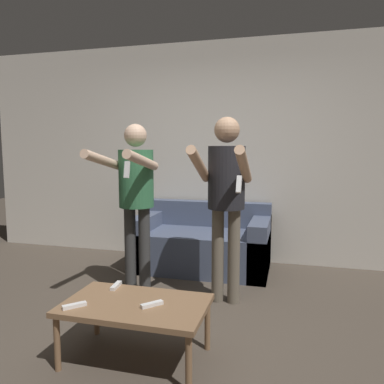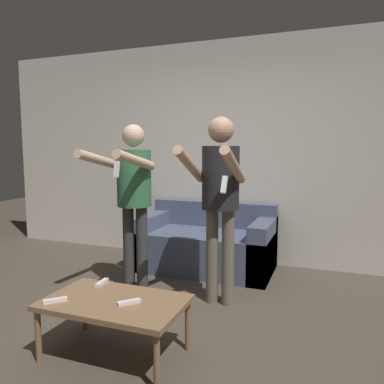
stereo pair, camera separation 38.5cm
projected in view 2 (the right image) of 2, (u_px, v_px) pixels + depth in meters
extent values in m
plane|color=#4C4238|center=(146.00, 337.00, 2.79)|extent=(14.00, 14.00, 0.00)
cube|color=silver|center=(225.00, 152.00, 4.63)|extent=(6.40, 0.06, 2.70)
cube|color=#4C5670|center=(205.00, 250.00, 4.34)|extent=(1.54, 0.83, 0.45)
cube|color=#4C5670|center=(214.00, 214.00, 4.61)|extent=(1.54, 0.16, 0.30)
cube|color=#4C5670|center=(153.00, 238.00, 4.56)|extent=(0.20, 0.83, 0.61)
cube|color=#4C5670|center=(263.00, 249.00, 4.09)|extent=(0.20, 0.83, 0.61)
cylinder|color=#383838|center=(129.00, 248.00, 3.69)|extent=(0.11, 0.11, 0.85)
cylinder|color=#383838|center=(142.00, 249.00, 3.64)|extent=(0.11, 0.11, 0.85)
cylinder|color=#337047|center=(134.00, 178.00, 3.59)|extent=(0.33, 0.33, 0.54)
sphere|color=beige|center=(133.00, 136.00, 3.54)|extent=(0.21, 0.21, 0.21)
cylinder|color=beige|center=(99.00, 160.00, 3.35)|extent=(0.08, 0.62, 0.20)
cylinder|color=beige|center=(135.00, 160.00, 3.22)|extent=(0.08, 0.62, 0.20)
cube|color=white|center=(117.00, 169.00, 2.95)|extent=(0.04, 0.05, 0.13)
cylinder|color=#6B6051|center=(212.00, 256.00, 3.39)|extent=(0.11, 0.11, 0.87)
cylinder|color=#6B6051|center=(228.00, 257.00, 3.34)|extent=(0.11, 0.11, 0.87)
cylinder|color=#232328|center=(221.00, 178.00, 3.28)|extent=(0.33, 0.33, 0.55)
sphere|color=tan|center=(221.00, 130.00, 3.23)|extent=(0.23, 0.23, 0.23)
cylinder|color=tan|center=(190.00, 165.00, 3.08)|extent=(0.08, 0.57, 0.33)
cylinder|color=tan|center=(234.00, 166.00, 2.95)|extent=(0.08, 0.57, 0.33)
cube|color=white|center=(224.00, 185.00, 2.72)|extent=(0.04, 0.08, 0.13)
cube|color=#846042|center=(115.00, 302.00, 2.50)|extent=(0.94, 0.57, 0.04)
cylinder|color=#846042|center=(38.00, 336.00, 2.44)|extent=(0.04, 0.04, 0.36)
cylinder|color=#846042|center=(157.00, 363.00, 2.14)|extent=(0.04, 0.04, 0.36)
cylinder|color=#846042|center=(85.00, 307.00, 2.90)|extent=(0.04, 0.04, 0.36)
cylinder|color=#846042|center=(188.00, 325.00, 2.60)|extent=(0.04, 0.04, 0.36)
cube|color=white|center=(55.00, 300.00, 2.46)|extent=(0.13, 0.13, 0.02)
cube|color=white|center=(129.00, 302.00, 2.43)|extent=(0.13, 0.13, 0.02)
cube|color=white|center=(102.00, 283.00, 2.78)|extent=(0.05, 0.15, 0.02)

